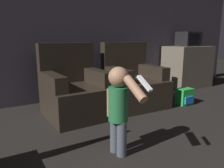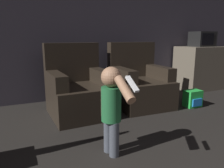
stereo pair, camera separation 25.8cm
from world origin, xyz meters
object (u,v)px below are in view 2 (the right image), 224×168
at_px(armchair_left, 79,91).
at_px(microwave, 202,39).
at_px(person_toddler, 112,104).
at_px(toy_backpack, 193,99).
at_px(armchair_right, 139,85).

xyz_separation_m(armchair_left, microwave, (2.80, 0.48, 0.71)).
bearing_deg(person_toddler, toy_backpack, -73.58).
xyz_separation_m(armchair_left, armchair_right, (1.00, -0.00, 0.00)).
bearing_deg(armchair_right, armchair_left, -177.62).
xyz_separation_m(armchair_right, toy_backpack, (0.73, -0.44, -0.21)).
bearing_deg(toy_backpack, microwave, 40.61).
relative_size(person_toddler, microwave, 1.82).
distance_m(person_toddler, toy_backpack, 1.97).
distance_m(armchair_left, toy_backpack, 1.80).
bearing_deg(armchair_right, toy_backpack, -28.73).
bearing_deg(microwave, person_toddler, -149.16).
bearing_deg(person_toddler, microwave, -66.50).
bearing_deg(armchair_left, microwave, 7.96).
bearing_deg(armchair_left, person_toddler, -93.72).
bearing_deg(armchair_right, microwave, 17.19).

